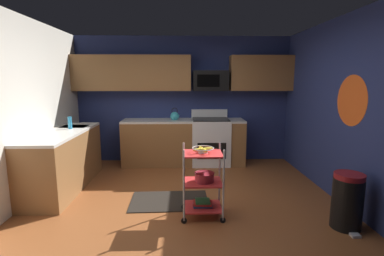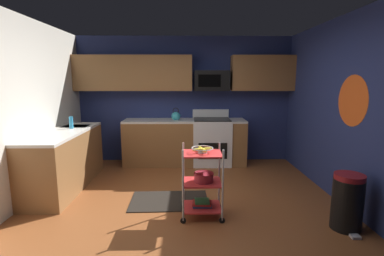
{
  "view_description": "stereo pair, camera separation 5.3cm",
  "coord_description": "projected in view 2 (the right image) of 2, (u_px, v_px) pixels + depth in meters",
  "views": [
    {
      "loc": [
        0.0,
        -3.6,
        1.72
      ],
      "look_at": [
        0.12,
        0.34,
        1.05
      ],
      "focal_mm": 26.62,
      "sensor_mm": 36.0,
      "label": 1
    },
    {
      "loc": [
        0.05,
        -3.6,
        1.72
      ],
      "look_at": [
        0.12,
        0.34,
        1.05
      ],
      "focal_mm": 26.62,
      "sensor_mm": 36.0,
      "label": 2
    }
  ],
  "objects": [
    {
      "name": "wall_right",
      "position": [
        357.0,
        113.0,
        3.65
      ],
      "size": [
        0.06,
        4.8,
        2.6
      ],
      "primitive_type": "cube",
      "color": "navy",
      "rests_on": "ground"
    },
    {
      "name": "kettle",
      "position": [
        176.0,
        116.0,
        5.73
      ],
      "size": [
        0.21,
        0.18,
        0.26
      ],
      "color": "teal",
      "rests_on": "counter_run"
    },
    {
      "name": "rolling_cart",
      "position": [
        202.0,
        182.0,
        3.57
      ],
      "size": [
        0.54,
        0.41,
        0.91
      ],
      "color": "silver",
      "rests_on": "ground"
    },
    {
      "name": "microwave",
      "position": [
        212.0,
        81.0,
        5.73
      ],
      "size": [
        0.7,
        0.39,
        0.4
      ],
      "color": "black"
    },
    {
      "name": "trash_can",
      "position": [
        347.0,
        202.0,
        3.28
      ],
      "size": [
        0.34,
        0.42,
        0.66
      ],
      "color": "black",
      "rests_on": "ground"
    },
    {
      "name": "counter_run",
      "position": [
        139.0,
        148.0,
        5.26
      ],
      "size": [
        3.43,
        2.53,
        0.92
      ],
      "color": "brown",
      "rests_on": "ground"
    },
    {
      "name": "floor",
      "position": [
        184.0,
        210.0,
        3.84
      ],
      "size": [
        4.4,
        4.8,
        0.04
      ],
      "primitive_type": "cube",
      "color": "brown",
      "rests_on": "ground"
    },
    {
      "name": "upper_cabinets",
      "position": [
        178.0,
        73.0,
        5.72
      ],
      "size": [
        4.4,
        0.33,
        0.7
      ],
      "color": "brown"
    },
    {
      "name": "wall_flower_decal",
      "position": [
        352.0,
        101.0,
        3.69
      ],
      "size": [
        0.0,
        0.67,
        0.67
      ],
      "primitive_type": "cylinder",
      "rotation": [
        0.0,
        1.57,
        0.0
      ],
      "color": "#E5591E"
    },
    {
      "name": "oven_range",
      "position": [
        211.0,
        141.0,
        5.84
      ],
      "size": [
        0.76,
        0.65,
        1.1
      ],
      "color": "white",
      "rests_on": "ground"
    },
    {
      "name": "wall_back",
      "position": [
        185.0,
        100.0,
        6.01
      ],
      "size": [
        4.52,
        0.06,
        2.6
      ],
      "primitive_type": "cube",
      "color": "navy",
      "rests_on": "ground"
    },
    {
      "name": "mixing_bowl_large",
      "position": [
        204.0,
        177.0,
        3.56
      ],
      "size": [
        0.25,
        0.25,
        0.11
      ],
      "color": "maroon",
      "rests_on": "rolling_cart"
    },
    {
      "name": "book_stack",
      "position": [
        202.0,
        203.0,
        3.62
      ],
      "size": [
        0.25,
        0.18,
        0.08
      ],
      "color": "#1E4C8C",
      "rests_on": "rolling_cart"
    },
    {
      "name": "fruit_bowl",
      "position": [
        202.0,
        149.0,
        3.5
      ],
      "size": [
        0.27,
        0.27,
        0.07
      ],
      "color": "silver",
      "rests_on": "rolling_cart"
    },
    {
      "name": "floor_rug",
      "position": [
        169.0,
        201.0,
        4.08
      ],
      "size": [
        1.12,
        0.73,
        0.01
      ],
      "primitive_type": "cube",
      "rotation": [
        0.0,
        0.0,
        0.02
      ],
      "color": "black",
      "rests_on": "ground"
    },
    {
      "name": "wall_left",
      "position": [
        6.0,
        114.0,
        3.58
      ],
      "size": [
        0.06,
        4.8,
        2.6
      ],
      "primitive_type": "cube",
      "color": "silver",
      "rests_on": "ground"
    },
    {
      "name": "dish_soap_bottle",
      "position": [
        71.0,
        123.0,
        4.71
      ],
      "size": [
        0.06,
        0.06,
        0.2
      ],
      "primitive_type": "cylinder",
      "color": "#2D8CBF",
      "rests_on": "counter_run"
    }
  ]
}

